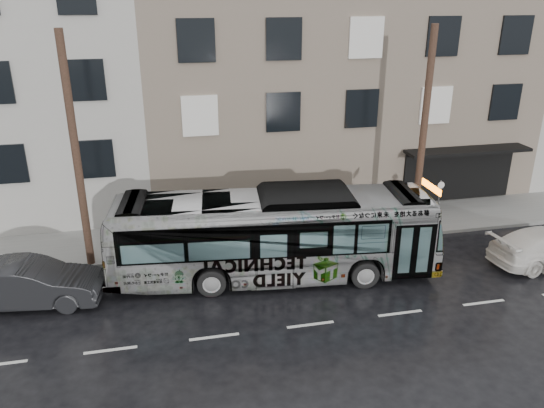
{
  "coord_description": "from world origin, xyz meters",
  "views": [
    {
      "loc": [
        -4.39,
        -16.76,
        10.2
      ],
      "look_at": [
        -0.23,
        2.5,
        2.4
      ],
      "focal_mm": 35.0,
      "sensor_mm": 36.0,
      "label": 1
    }
  ],
  "objects": [
    {
      "name": "sidewalk",
      "position": [
        0.0,
        4.9,
        0.07
      ],
      "size": [
        90.0,
        3.6,
        0.15
      ],
      "primitive_type": "cube",
      "color": "gray",
      "rests_on": "ground"
    },
    {
      "name": "utility_pole_front",
      "position": [
        6.5,
        3.3,
        4.65
      ],
      "size": [
        0.3,
        0.3,
        9.0
      ],
      "primitive_type": "cylinder",
      "color": "#4C3226",
      "rests_on": "sidewalk"
    },
    {
      "name": "building_taupe",
      "position": [
        5.0,
        12.7,
        5.5
      ],
      "size": [
        20.0,
        12.0,
        11.0
      ],
      "primitive_type": "cube",
      "color": "#79695D",
      "rests_on": "ground"
    },
    {
      "name": "sign_post",
      "position": [
        7.6,
        3.3,
        1.35
      ],
      "size": [
        0.06,
        0.06,
        2.4
      ],
      "primitive_type": "cylinder",
      "color": "slate",
      "rests_on": "sidewalk"
    },
    {
      "name": "utility_pole_rear",
      "position": [
        -7.5,
        3.3,
        4.65
      ],
      "size": [
        0.3,
        0.3,
        9.0
      ],
      "primitive_type": "cylinder",
      "color": "#4C3226",
      "rests_on": "sidewalk"
    },
    {
      "name": "ground",
      "position": [
        0.0,
        0.0,
        0.0
      ],
      "size": [
        120.0,
        120.0,
        0.0
      ],
      "primitive_type": "plane",
      "color": "black",
      "rests_on": "ground"
    },
    {
      "name": "dark_sedan",
      "position": [
        -9.26,
        0.83,
        0.81
      ],
      "size": [
        5.08,
        2.32,
        1.62
      ],
      "primitive_type": "imported",
      "rotation": [
        0.0,
        0.0,
        1.44
      ],
      "color": "black",
      "rests_on": "ground"
    },
    {
      "name": "bus",
      "position": [
        -0.48,
        1.03,
        1.73
      ],
      "size": [
        12.63,
        4.21,
        3.45
      ],
      "primitive_type": "imported",
      "rotation": [
        0.0,
        0.0,
        1.46
      ],
      "color": "#B2B2B2",
      "rests_on": "ground"
    }
  ]
}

